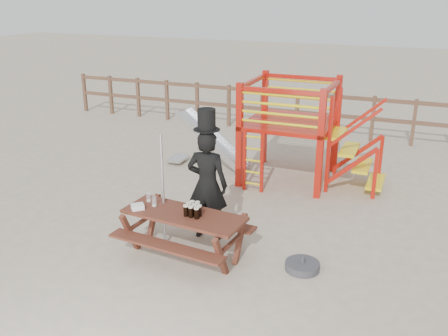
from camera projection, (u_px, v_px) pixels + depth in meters
ground at (210, 256)px, 7.50m from camera, size 60.00×60.00×0.00m
back_fence at (315, 109)px, 13.33m from camera, size 15.09×0.09×1.20m
playground_fort at (286, 129)px, 10.20m from camera, size 4.71×1.84×2.10m
picnic_table at (184, 229)px, 7.34m from camera, size 1.92×1.41×0.70m
man_with_hat at (207, 182)px, 7.76m from camera, size 0.69×0.49×2.11m
metal_pole at (163, 191)px, 7.54m from camera, size 0.04×0.04×1.80m
parasol_base at (302, 266)px, 7.11m from camera, size 0.49×0.49×0.21m
paper_bag at (138, 207)px, 7.38m from camera, size 0.23×0.22×0.08m
stout_pints at (193, 210)px, 7.18m from camera, size 0.25×0.26×0.17m
empty_glasses at (151, 200)px, 7.56m from camera, size 0.24×0.19×0.15m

